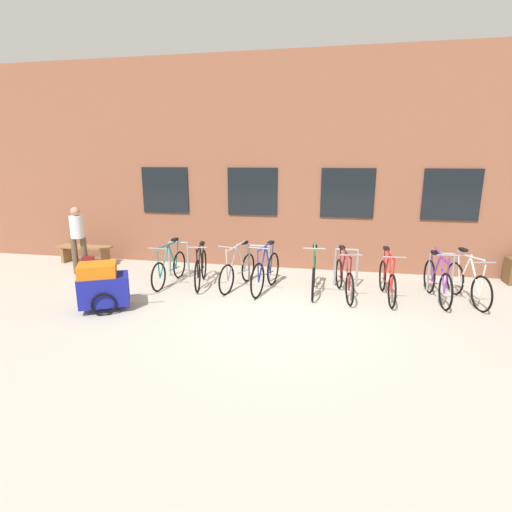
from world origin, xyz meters
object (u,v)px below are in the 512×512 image
bicycle_white (468,283)px  bike_trailer (103,286)px  bicycle_purple (437,281)px  person_by_bench (78,235)px  bicycle_silver (238,271)px  bicycle_red (387,280)px  bicycle_black (201,268)px  bicycle_maroon (344,278)px  bicycle_green (314,275)px  bicycle_blue (266,272)px  bicycle_teal (169,268)px  backpack (89,265)px  wooden_bench (85,251)px

bicycle_white → bike_trailer: (-6.98, -1.82, 0.09)m
bicycle_purple → person_by_bench: bearing=177.6°
bicycle_silver → bike_trailer: bearing=-140.0°
bicycle_red → bicycle_black: bearing=178.2°
bicycle_maroon → bicycle_red: bicycle_maroon is taller
bicycle_green → person_by_bench: 5.90m
bicycle_blue → bicycle_red: (2.55, -0.01, -0.03)m
bicycle_maroon → bicycle_black: (-3.22, 0.15, 0.01)m
bicycle_black → bicycle_white: bearing=-0.4°
bicycle_purple → bike_trailer: bearing=-164.3°
bicycle_maroon → person_by_bench: 6.55m
bicycle_silver → bicycle_black: bearing=179.2°
bicycle_teal → bicycle_black: (0.74, 0.07, 0.02)m
bicycle_teal → person_by_bench: bearing=171.9°
bicycle_white → bicycle_green: (-3.08, 0.02, 0.00)m
bicycle_white → backpack: bearing=177.7°
bicycle_maroon → bike_trailer: bearing=-159.4°
bicycle_purple → bicycle_green: 2.50m
bicycle_maroon → bicycle_blue: size_ratio=1.00×
bicycle_black → backpack: bearing=174.4°
bike_trailer → bicycle_maroon: bearing=20.6°
bicycle_silver → bike_trailer: 2.88m
bicycle_white → person_by_bench: 8.97m
bicycle_green → bike_trailer: bearing=-154.8°
person_by_bench → backpack: size_ratio=3.83×
bicycle_black → bicycle_green: bearing=-0.6°
bicycle_blue → bike_trailer: bearing=-148.7°
bicycle_silver → wooden_bench: bicycle_silver is taller
bicycle_teal → person_by_bench: 2.65m
bicycle_maroon → bicycle_black: bearing=177.3°
bicycle_purple → bicycle_white: size_ratio=1.05×
bicycle_red → bicycle_white: size_ratio=1.04×
bicycle_blue → wooden_bench: (-5.32, 1.36, -0.06)m
bicycle_purple → bicycle_teal: 5.81m
bike_trailer → bicycle_black: bearing=54.6°
bicycle_silver → backpack: (-3.95, 0.31, -0.16)m
bicycle_maroon → bicycle_red: 0.87m
bicycle_silver → wooden_bench: size_ratio=1.13×
bicycle_teal → bicycle_silver: 1.62m
bicycle_blue → bicycle_silver: 0.67m
bicycle_black → bike_trailer: 2.28m
bike_trailer → wooden_bench: 3.96m
bicycle_blue → bicycle_maroon: bearing=-0.9°
bicycle_silver → bicycle_red: (3.21, -0.12, 0.00)m
bicycle_blue → bicycle_black: bicycle_blue is taller
bicycle_purple → bicycle_blue: (-3.54, -0.06, 0.01)m
bicycle_teal → person_by_bench: (-2.55, 0.37, 0.60)m
bicycle_white → bike_trailer: 7.21m
bicycle_maroon → bicycle_green: 0.66m
bicycle_maroon → backpack: (-6.29, 0.45, -0.16)m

